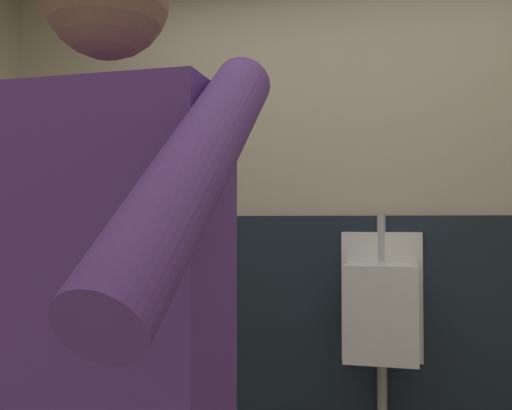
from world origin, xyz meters
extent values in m
cube|color=beige|center=(0.00, 1.58, 1.34)|extent=(4.57, 0.12, 2.68)
cube|color=#19232D|center=(0.00, 1.50, 0.62)|extent=(3.97, 0.03, 1.23)
cube|color=white|center=(0.18, 1.49, 0.83)|extent=(0.40, 0.05, 0.65)
cube|color=white|center=(0.18, 1.32, 0.78)|extent=(0.34, 0.30, 0.45)
cylinder|color=#B7BABF|center=(0.18, 1.48, 1.12)|extent=(0.04, 0.04, 0.24)
cylinder|color=#B7BABF|center=(0.18, 1.45, 0.28)|extent=(0.05, 0.05, 0.55)
cube|color=#60388C|center=(-0.24, -0.54, 1.13)|extent=(0.41, 0.24, 0.59)
cylinder|color=#60388C|center=(0.01, -0.77, 1.27)|extent=(0.09, 0.50, 0.39)
camera|label=1|loc=(0.25, -1.42, 1.21)|focal=39.11mm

